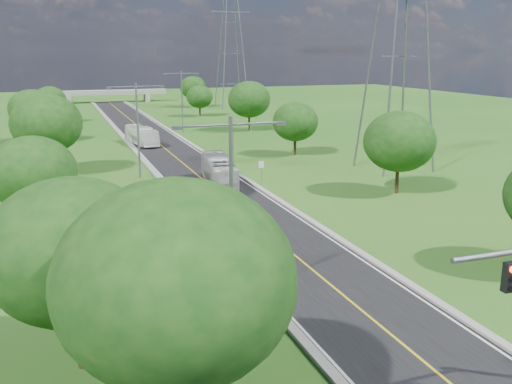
# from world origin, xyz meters

# --- Properties ---
(ground) EXTENTS (260.00, 260.00, 0.00)m
(ground) POSITION_xyz_m (0.00, 60.00, 0.00)
(ground) COLOR #225919
(ground) RESTS_ON ground
(road) EXTENTS (8.00, 150.00, 0.06)m
(road) POSITION_xyz_m (0.00, 66.00, 0.03)
(road) COLOR black
(road) RESTS_ON ground
(curb_left) EXTENTS (0.50, 150.00, 0.22)m
(curb_left) POSITION_xyz_m (-4.25, 66.00, 0.11)
(curb_left) COLOR gray
(curb_left) RESTS_ON ground
(curb_right) EXTENTS (0.50, 150.00, 0.22)m
(curb_right) POSITION_xyz_m (4.25, 66.00, 0.11)
(curb_right) COLOR gray
(curb_right) RESTS_ON ground
(speed_limit_sign) EXTENTS (0.55, 0.09, 2.40)m
(speed_limit_sign) POSITION_xyz_m (5.20, 37.98, 1.60)
(speed_limit_sign) COLOR slate
(speed_limit_sign) RESTS_ON ground
(overpass) EXTENTS (30.00, 3.00, 3.20)m
(overpass) POSITION_xyz_m (0.00, 140.00, 2.41)
(overpass) COLOR gray
(overpass) RESTS_ON ground
(streetlight_near_left) EXTENTS (5.90, 0.25, 10.00)m
(streetlight_near_left) POSITION_xyz_m (-6.00, 12.00, 5.94)
(streetlight_near_left) COLOR slate
(streetlight_near_left) RESTS_ON ground
(streetlight_mid_left) EXTENTS (5.90, 0.25, 10.00)m
(streetlight_mid_left) POSITION_xyz_m (-6.00, 45.00, 5.94)
(streetlight_mid_left) COLOR slate
(streetlight_mid_left) RESTS_ON ground
(streetlight_far_right) EXTENTS (5.90, 0.25, 10.00)m
(streetlight_far_right) POSITION_xyz_m (6.00, 78.00, 5.94)
(streetlight_far_right) COLOR slate
(streetlight_far_right) RESTS_ON ground
(power_tower_near) EXTENTS (9.00, 6.40, 28.00)m
(power_tower_near) POSITION_xyz_m (22.00, 40.00, 14.01)
(power_tower_near) COLOR slate
(power_tower_near) RESTS_ON ground
(power_tower_far) EXTENTS (9.00, 6.40, 28.00)m
(power_tower_far) POSITION_xyz_m (26.00, 115.00, 14.01)
(power_tower_far) COLOR slate
(power_tower_far) RESTS_ON ground
(tree_la) EXTENTS (7.14, 7.14, 8.30)m
(tree_la) POSITION_xyz_m (-14.00, 8.00, 5.27)
(tree_la) COLOR black
(tree_la) RESTS_ON ground
(tree_lb) EXTENTS (6.30, 6.30, 7.33)m
(tree_lb) POSITION_xyz_m (-16.00, 28.00, 4.64)
(tree_lb) COLOR black
(tree_lb) RESTS_ON ground
(tree_lc) EXTENTS (7.56, 7.56, 8.79)m
(tree_lc) POSITION_xyz_m (-15.00, 50.00, 5.58)
(tree_lc) COLOR black
(tree_lc) RESTS_ON ground
(tree_ld) EXTENTS (6.72, 6.72, 7.82)m
(tree_ld) POSITION_xyz_m (-17.00, 74.00, 4.95)
(tree_ld) COLOR black
(tree_ld) RESTS_ON ground
(tree_le) EXTENTS (5.88, 5.88, 6.84)m
(tree_le) POSITION_xyz_m (-14.50, 98.00, 4.33)
(tree_le) COLOR black
(tree_le) RESTS_ON ground
(tree_lf) EXTENTS (7.98, 7.98, 9.28)m
(tree_lf) POSITION_xyz_m (-11.00, 2.00, 5.89)
(tree_lf) COLOR black
(tree_lf) RESTS_ON ground
(tree_rb) EXTENTS (6.72, 6.72, 7.82)m
(tree_rb) POSITION_xyz_m (16.00, 30.00, 4.95)
(tree_rb) COLOR black
(tree_rb) RESTS_ON ground
(tree_rc) EXTENTS (5.88, 5.88, 6.84)m
(tree_rc) POSITION_xyz_m (15.00, 52.00, 4.33)
(tree_rc) COLOR black
(tree_rc) RESTS_ON ground
(tree_rd) EXTENTS (7.14, 7.14, 8.30)m
(tree_rd) POSITION_xyz_m (17.00, 76.00, 5.27)
(tree_rd) COLOR black
(tree_rd) RESTS_ON ground
(tree_re) EXTENTS (5.46, 5.46, 6.35)m
(tree_re) POSITION_xyz_m (14.50, 100.00, 4.02)
(tree_re) COLOR black
(tree_re) RESTS_ON ground
(tree_rf) EXTENTS (6.30, 6.30, 7.33)m
(tree_rf) POSITION_xyz_m (18.00, 120.00, 4.64)
(tree_rf) COLOR black
(tree_rf) RESTS_ON ground
(bus_outbound) EXTENTS (3.95, 10.69, 2.91)m
(bus_outbound) POSITION_xyz_m (0.86, 38.49, 1.51)
(bus_outbound) COLOR beige
(bus_outbound) RESTS_ON road
(bus_inbound) EXTENTS (3.63, 9.68, 2.63)m
(bus_inbound) POSITION_xyz_m (-2.47, 66.95, 1.38)
(bus_inbound) COLOR white
(bus_inbound) RESTS_ON road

